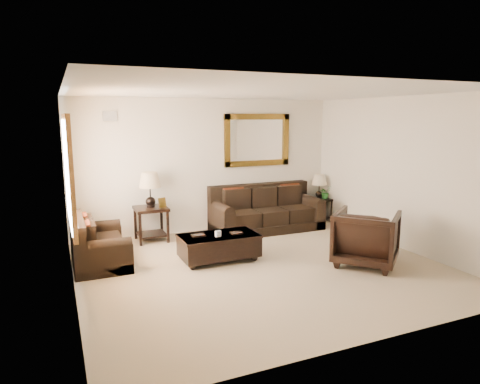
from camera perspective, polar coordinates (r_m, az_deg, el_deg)
name	(u,v)px	position (r m, az deg, el deg)	size (l,w,h in m)	color
room	(263,183)	(6.51, 3.03, 1.25)	(5.51, 5.01, 2.71)	gray
window	(69,172)	(6.70, -21.82, 2.53)	(0.07, 1.96, 1.66)	white
mirror	(257,140)	(9.15, 2.32, 6.93)	(1.50, 0.06, 1.10)	#46270E
air_vent	(110,116)	(8.29, -16.98, 9.65)	(0.25, 0.02, 0.18)	#999999
sofa	(265,214)	(8.99, 3.41, -2.88)	(2.28, 0.98, 0.93)	black
loveseat	(96,246)	(7.27, -18.60, -6.90)	(0.84, 1.41, 0.79)	black
end_table_left	(150,196)	(8.21, -11.86, -0.59)	(0.60, 0.60, 1.32)	black
end_table_right	(319,191)	(9.77, 10.49, 0.16)	(0.49, 0.49, 1.07)	black
coffee_table	(219,244)	(7.08, -2.83, -6.99)	(1.28, 0.69, 0.54)	black
armchair	(366,235)	(7.12, 16.49, -5.53)	(0.94, 0.88, 0.97)	black
potted_plant	(325,194)	(9.77, 11.29, -0.21)	(0.25, 0.28, 0.22)	#1E531C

